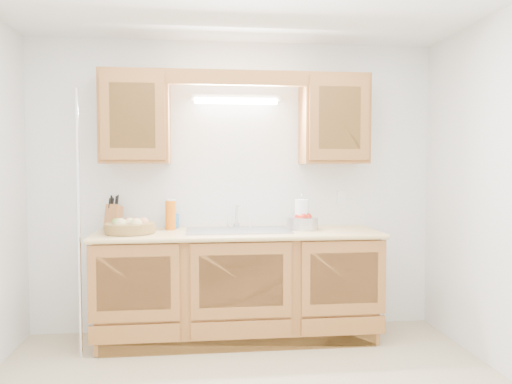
{
  "coord_description": "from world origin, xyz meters",
  "views": [
    {
      "loc": [
        -0.31,
        -2.85,
        1.43
      ],
      "look_at": [
        0.11,
        0.85,
        1.24
      ],
      "focal_mm": 35.0,
      "sensor_mm": 36.0,
      "label": 1
    }
  ],
  "objects": [
    {
      "name": "orange_canister",
      "position": [
        -0.55,
        1.34,
        1.03
      ],
      "size": [
        0.11,
        0.11,
        0.26
      ],
      "rotation": [
        0.0,
        0.0,
        -0.33
      ],
      "color": "orange",
      "rests_on": "countertop"
    },
    {
      "name": "wire_shelf_pole",
      "position": [
        -1.2,
        0.94,
        1.0
      ],
      "size": [
        0.03,
        0.03,
        2.0
      ],
      "primitive_type": "cylinder",
      "color": "silver",
      "rests_on": "ground"
    },
    {
      "name": "sink",
      "position": [
        0.0,
        1.21,
        0.83
      ],
      "size": [
        0.84,
        0.46,
        0.36
      ],
      "color": "#9E9EA3",
      "rests_on": "countertop"
    },
    {
      "name": "valance",
      "position": [
        0.0,
        1.19,
        2.14
      ],
      "size": [
        2.2,
        0.05,
        0.12
      ],
      "primitive_type": "cube",
      "color": "#A66430",
      "rests_on": "room"
    },
    {
      "name": "soap_bottle",
      "position": [
        -0.54,
        1.43,
        0.99
      ],
      "size": [
        0.1,
        0.1,
        0.18
      ],
      "primitive_type": "imported",
      "rotation": [
        0.0,
        0.0,
        -0.28
      ],
      "color": "#236BAF",
      "rests_on": "countertop"
    },
    {
      "name": "fluorescent_fixture",
      "position": [
        0.0,
        1.42,
        2.0
      ],
      "size": [
        0.76,
        0.08,
        0.08
      ],
      "color": "white",
      "rests_on": "room"
    },
    {
      "name": "upper_cabinet_left",
      "position": [
        -0.83,
        1.33,
        1.83
      ],
      "size": [
        0.55,
        0.33,
        0.75
      ],
      "primitive_type": "cube",
      "color": "#A66430",
      "rests_on": "room"
    },
    {
      "name": "room",
      "position": [
        0.0,
        0.0,
        1.25
      ],
      "size": [
        3.52,
        3.5,
        2.5
      ],
      "color": "#C6B38F",
      "rests_on": "ground"
    },
    {
      "name": "countertop",
      "position": [
        0.0,
        1.19,
        0.88
      ],
      "size": [
        2.3,
        0.63,
        0.04
      ],
      "primitive_type": "cube",
      "color": "#E6C178",
      "rests_on": "base_cabinets"
    },
    {
      "name": "outlet_plate",
      "position": [
        0.95,
        1.49,
        1.15
      ],
      "size": [
        0.08,
        0.01,
        0.12
      ],
      "primitive_type": "cube",
      "color": "white",
      "rests_on": "room"
    },
    {
      "name": "fruit_basket",
      "position": [
        -0.86,
        1.15,
        0.95
      ],
      "size": [
        0.46,
        0.46,
        0.12
      ],
      "rotation": [
        0.0,
        0.0,
        0.21
      ],
      "color": "#A37F41",
      "rests_on": "countertop"
    },
    {
      "name": "apple_bowl",
      "position": [
        0.54,
        1.23,
        0.96
      ],
      "size": [
        0.3,
        0.3,
        0.14
      ],
      "rotation": [
        0.0,
        0.0,
        -0.14
      ],
      "color": "silver",
      "rests_on": "countertop"
    },
    {
      "name": "knife_block",
      "position": [
        -1.03,
        1.38,
        1.01
      ],
      "size": [
        0.14,
        0.19,
        0.3
      ],
      "rotation": [
        0.0,
        0.0,
        -0.26
      ],
      "color": "#A66430",
      "rests_on": "countertop"
    },
    {
      "name": "base_cabinets",
      "position": [
        0.0,
        1.2,
        0.44
      ],
      "size": [
        2.2,
        0.6,
        0.86
      ],
      "primitive_type": "cube",
      "color": "#A66430",
      "rests_on": "ground"
    },
    {
      "name": "upper_cabinet_right",
      "position": [
        0.83,
        1.33,
        1.83
      ],
      "size": [
        0.55,
        0.33,
        0.75
      ],
      "primitive_type": "cube",
      "color": "#A66430",
      "rests_on": "room"
    },
    {
      "name": "sponge",
      "position": [
        0.54,
        1.44,
        0.91
      ],
      "size": [
        0.12,
        0.09,
        0.02
      ],
      "rotation": [
        0.0,
        0.0,
        0.31
      ],
      "color": "#CC333F",
      "rests_on": "countertop"
    },
    {
      "name": "paper_towel",
      "position": [
        0.54,
        1.25,
        1.02
      ],
      "size": [
        0.15,
        0.15,
        0.3
      ],
      "rotation": [
        0.0,
        0.0,
        0.43
      ],
      "color": "silver",
      "rests_on": "countertop"
    }
  ]
}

